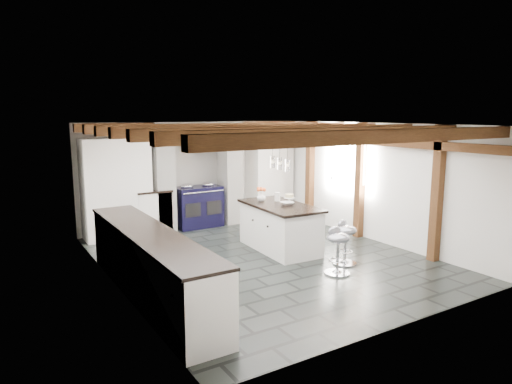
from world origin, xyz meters
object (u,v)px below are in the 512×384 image
kitchen_island (280,227)px  bar_stool_far (337,245)px  bar_stool_near (345,237)px  range_cooker (198,206)px

kitchen_island → bar_stool_far: bearing=-86.3°
bar_stool_near → range_cooker: bearing=85.0°
bar_stool_near → bar_stool_far: (-0.42, -0.30, 0.00)m
range_cooker → kitchen_island: bearing=-77.0°
range_cooker → bar_stool_near: size_ratio=1.35×
kitchen_island → bar_stool_far: (0.02, -1.54, 0.03)m
kitchen_island → bar_stool_far: 1.54m
bar_stool_far → range_cooker: bearing=97.0°
bar_stool_far → kitchen_island: bearing=89.4°
range_cooker → kitchen_island: kitchen_island is taller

